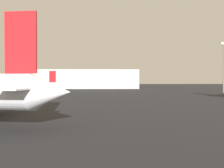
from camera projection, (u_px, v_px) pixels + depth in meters
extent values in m
cone|color=white|center=(51.00, 92.00, 21.48)|extent=(4.25, 3.96, 3.47)
cube|color=white|center=(26.00, 88.00, 21.70)|extent=(3.37, 8.27, 0.15)
cube|color=red|center=(21.00, 43.00, 21.68)|extent=(3.07, 0.70, 5.81)
cylinder|color=#B2BCCC|center=(30.00, 86.00, 81.18)|extent=(19.32, 8.20, 2.73)
cone|color=#B2BCCC|center=(3.00, 86.00, 83.95)|extent=(3.67, 3.48, 2.73)
cone|color=#B2BCCC|center=(59.00, 86.00, 78.40)|extent=(3.67, 3.48, 2.73)
cube|color=#B2BCCC|center=(32.00, 87.00, 80.94)|extent=(8.18, 18.70, 0.18)
cube|color=#B2BCCC|center=(54.00, 85.00, 78.86)|extent=(3.49, 6.47, 0.12)
cube|color=red|center=(53.00, 77.00, 78.91)|extent=(2.33, 0.90, 3.82)
cylinder|color=#4C4C54|center=(24.00, 88.00, 77.66)|extent=(2.51, 1.92, 1.33)
cylinder|color=#4C4C54|center=(36.00, 87.00, 84.52)|extent=(2.51, 1.92, 1.33)
cube|color=black|center=(14.00, 92.00, 82.75)|extent=(0.46, 0.46, 1.59)
cube|color=black|center=(30.00, 92.00, 79.53)|extent=(0.46, 0.46, 1.59)
cube|color=black|center=(34.00, 92.00, 82.40)|extent=(0.46, 0.46, 1.59)
cylinder|color=slate|center=(224.00, 69.00, 91.19)|extent=(0.50, 0.50, 19.16)
cube|color=#F2EACC|center=(224.00, 43.00, 91.03)|extent=(2.40, 0.50, 0.80)
cube|color=#B7B7B2|center=(86.00, 79.00, 144.51)|extent=(63.61, 25.30, 11.28)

